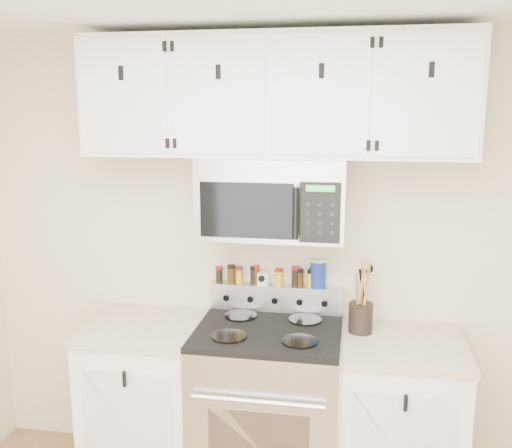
# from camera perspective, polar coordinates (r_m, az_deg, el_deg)

# --- Properties ---
(back_wall) EXTENTS (3.50, 0.01, 2.50)m
(back_wall) POSITION_cam_1_polar(r_m,az_deg,el_deg) (3.26, 2.13, -3.42)
(back_wall) COLOR beige
(back_wall) RESTS_ON floor
(range) EXTENTS (0.76, 0.65, 1.10)m
(range) POSITION_cam_1_polar(r_m,az_deg,el_deg) (3.26, 1.22, -17.98)
(range) COLOR #B7B7BA
(range) RESTS_ON floor
(base_cabinet_left) EXTENTS (0.64, 0.62, 0.92)m
(base_cabinet_left) POSITION_cam_1_polar(r_m,az_deg,el_deg) (3.44, -10.66, -16.90)
(base_cabinet_left) COLOR white
(base_cabinet_left) RESTS_ON floor
(base_cabinet_right) EXTENTS (0.64, 0.62, 0.92)m
(base_cabinet_right) POSITION_cam_1_polar(r_m,az_deg,el_deg) (3.27, 14.00, -18.71)
(base_cabinet_right) COLOR white
(base_cabinet_right) RESTS_ON floor
(microwave) EXTENTS (0.76, 0.44, 0.42)m
(microwave) POSITION_cam_1_polar(r_m,az_deg,el_deg) (2.99, 1.69, 2.68)
(microwave) COLOR #9E9EA3
(microwave) RESTS_ON back_wall
(upper_cabinets) EXTENTS (2.00, 0.35, 0.62)m
(upper_cabinets) POSITION_cam_1_polar(r_m,az_deg,el_deg) (2.99, 1.82, 12.68)
(upper_cabinets) COLOR white
(upper_cabinets) RESTS_ON back_wall
(utensil_crock) EXTENTS (0.13, 0.13, 0.37)m
(utensil_crock) POSITION_cam_1_polar(r_m,az_deg,el_deg) (3.10, 10.42, -8.97)
(utensil_crock) COLOR black
(utensil_crock) RESTS_ON base_cabinet_right
(kitchen_timer) EXTENTS (0.07, 0.07, 0.07)m
(kitchen_timer) POSITION_cam_1_polar(r_m,az_deg,el_deg) (3.27, 0.64, -5.44)
(kitchen_timer) COLOR silver
(kitchen_timer) RESTS_ON range
(salt_canister) EXTENTS (0.09, 0.09, 0.16)m
(salt_canister) POSITION_cam_1_polar(r_m,az_deg,el_deg) (3.22, 6.21, -4.93)
(salt_canister) COLOR navy
(salt_canister) RESTS_ON range
(spice_jar_0) EXTENTS (0.04, 0.04, 0.09)m
(spice_jar_0) POSITION_cam_1_polar(r_m,az_deg,el_deg) (3.31, -3.72, -5.03)
(spice_jar_0) COLOR black
(spice_jar_0) RESTS_ON range
(spice_jar_1) EXTENTS (0.05, 0.05, 0.10)m
(spice_jar_1) POSITION_cam_1_polar(r_m,az_deg,el_deg) (3.30, -2.49, -5.00)
(spice_jar_1) COLOR #3F2A0F
(spice_jar_1) RESTS_ON range
(spice_jar_2) EXTENTS (0.04, 0.04, 0.09)m
(spice_jar_2) POSITION_cam_1_polar(r_m,az_deg,el_deg) (3.29, -1.69, -5.13)
(spice_jar_2) COLOR gold
(spice_jar_2) RESTS_ON range
(spice_jar_3) EXTENTS (0.04, 0.04, 0.10)m
(spice_jar_3) POSITION_cam_1_polar(r_m,az_deg,el_deg) (3.27, -0.23, -5.14)
(spice_jar_3) COLOR black
(spice_jar_3) RESTS_ON range
(spice_jar_4) EXTENTS (0.04, 0.04, 0.11)m
(spice_jar_4) POSITION_cam_1_polar(r_m,az_deg,el_deg) (3.27, 0.01, -5.09)
(spice_jar_4) COLOR #472811
(spice_jar_4) RESTS_ON range
(spice_jar_5) EXTENTS (0.05, 0.05, 0.10)m
(spice_jar_5) POSITION_cam_1_polar(r_m,az_deg,el_deg) (3.25, 2.31, -5.30)
(spice_jar_5) COLOR gold
(spice_jar_5) RESTS_ON range
(spice_jar_6) EXTENTS (0.05, 0.05, 0.11)m
(spice_jar_6) POSITION_cam_1_polar(r_m,az_deg,el_deg) (3.24, 3.97, -5.24)
(spice_jar_6) COLOR black
(spice_jar_6) RESTS_ON range
(spice_jar_7) EXTENTS (0.04, 0.04, 0.10)m
(spice_jar_7) POSITION_cam_1_polar(r_m,az_deg,el_deg) (3.24, 4.42, -5.39)
(spice_jar_7) COLOR #3D230E
(spice_jar_7) RESTS_ON range
(spice_jar_8) EXTENTS (0.04, 0.04, 0.10)m
(spice_jar_8) POSITION_cam_1_polar(r_m,az_deg,el_deg) (3.23, 5.51, -5.44)
(spice_jar_8) COLOR gold
(spice_jar_8) RESTS_ON range
(spice_jar_9) EXTENTS (0.04, 0.04, 0.11)m
(spice_jar_9) POSITION_cam_1_polar(r_m,az_deg,el_deg) (3.23, 5.74, -5.32)
(spice_jar_9) COLOR black
(spice_jar_9) RESTS_ON range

